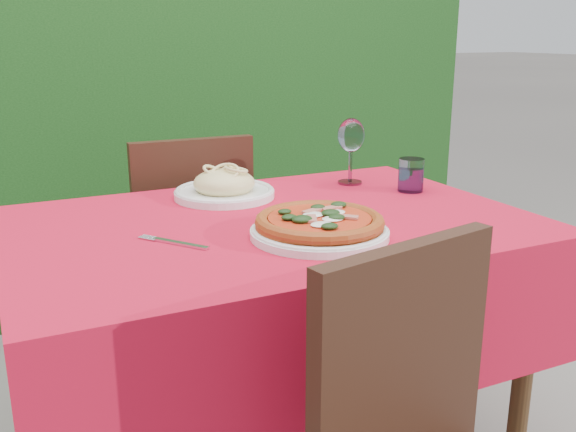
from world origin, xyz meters
name	(u,v)px	position (x,y,z in m)	size (l,w,h in m)	color
hedge	(131,96)	(0.00, 1.55, 0.92)	(3.20, 0.55, 1.78)	black
dining_table	(272,277)	(0.00, 0.00, 0.60)	(1.26, 0.86, 0.75)	#412A15
chair_far	(188,244)	(-0.03, 0.63, 0.50)	(0.40, 0.40, 0.87)	black
pizza_plate	(320,225)	(0.04, -0.17, 0.78)	(0.31, 0.31, 0.06)	silver
pasta_plate	(224,187)	(-0.03, 0.26, 0.78)	(0.28, 0.28, 0.08)	white
water_glass	(411,177)	(0.48, 0.10, 0.79)	(0.07, 0.07, 0.10)	silver
wine_glass	(351,138)	(0.38, 0.26, 0.89)	(0.08, 0.08, 0.20)	silver
fork	(180,243)	(-0.26, -0.09, 0.75)	(0.02, 0.20, 0.01)	silver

